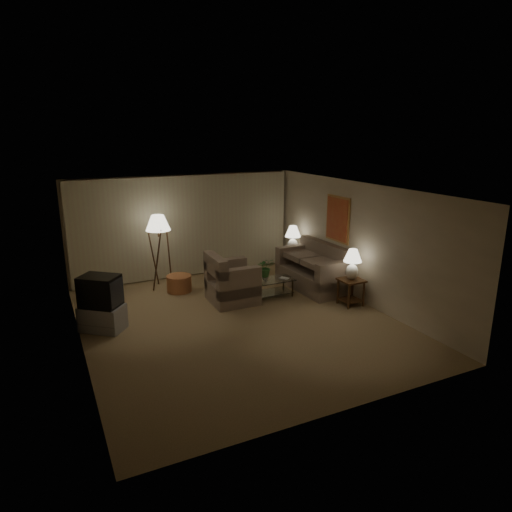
# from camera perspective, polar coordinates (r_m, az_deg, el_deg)

# --- Properties ---
(ground) EXTENTS (7.00, 7.00, 0.00)m
(ground) POSITION_cam_1_polar(r_m,az_deg,el_deg) (9.49, -2.31, -8.12)
(ground) COLOR #A5845B
(ground) RESTS_ON ground
(room_shell) EXTENTS (6.04, 7.02, 2.72)m
(room_shell) POSITION_cam_1_polar(r_m,az_deg,el_deg) (10.32, -5.65, 3.94)
(room_shell) COLOR beige
(room_shell) RESTS_ON ground
(sofa) EXTENTS (2.06, 1.15, 0.88)m
(sofa) POSITION_cam_1_polar(r_m,az_deg,el_deg) (11.36, 7.08, -1.86)
(sofa) COLOR gray
(sofa) RESTS_ON ground
(armchair) EXTENTS (1.10, 1.05, 0.89)m
(armchair) POSITION_cam_1_polar(r_m,az_deg,el_deg) (10.39, -2.99, -3.37)
(armchair) COLOR gray
(armchair) RESTS_ON ground
(side_table_near) EXTENTS (0.50, 0.50, 0.60)m
(side_table_near) POSITION_cam_1_polar(r_m,az_deg,el_deg) (10.41, 11.79, -3.89)
(side_table_near) COLOR #381F0F
(side_table_near) RESTS_ON ground
(side_table_far) EXTENTS (0.55, 0.46, 0.60)m
(side_table_far) POSITION_cam_1_polar(r_m,az_deg,el_deg) (12.46, 4.57, -0.37)
(side_table_far) COLOR #381F0F
(side_table_far) RESTS_ON ground
(table_lamp_near) EXTENTS (0.40, 0.40, 0.69)m
(table_lamp_near) POSITION_cam_1_polar(r_m,az_deg,el_deg) (10.23, 11.97, -0.70)
(table_lamp_near) COLOR white
(table_lamp_near) RESTS_ON side_table_near
(table_lamp_far) EXTENTS (0.42, 0.42, 0.73)m
(table_lamp_far) POSITION_cam_1_polar(r_m,az_deg,el_deg) (12.31, 4.63, 2.42)
(table_lamp_far) COLOR white
(table_lamp_far) RESTS_ON side_table_far
(coffee_table) EXTENTS (1.06, 0.58, 0.41)m
(coffee_table) POSITION_cam_1_polar(r_m,az_deg,el_deg) (10.74, 1.87, -3.68)
(coffee_table) COLOR silver
(coffee_table) RESTS_ON ground
(tv_cabinet) EXTENTS (1.31, 1.31, 0.50)m
(tv_cabinet) POSITION_cam_1_polar(r_m,az_deg,el_deg) (9.49, -18.64, -7.34)
(tv_cabinet) COLOR #9C9C9F
(tv_cabinet) RESTS_ON ground
(crt_tv) EXTENTS (1.21, 1.21, 0.61)m
(crt_tv) POSITION_cam_1_polar(r_m,az_deg,el_deg) (9.30, -18.93, -4.17)
(crt_tv) COLOR black
(crt_tv) RESTS_ON tv_cabinet
(floor_lamp) EXTENTS (0.60, 0.60, 1.83)m
(floor_lamp) POSITION_cam_1_polar(r_m,az_deg,el_deg) (11.39, -11.97, 0.70)
(floor_lamp) COLOR #381F0F
(floor_lamp) RESTS_ON ground
(ottoman) EXTENTS (0.74, 0.74, 0.40)m
(ottoman) POSITION_cam_1_polar(r_m,az_deg,el_deg) (11.26, -9.58, -3.40)
(ottoman) COLOR #AF6B3B
(ottoman) RESTS_ON ground
(vase) EXTENTS (0.14, 0.14, 0.14)m
(vase) POSITION_cam_1_polar(r_m,az_deg,el_deg) (10.61, 1.16, -2.72)
(vase) COLOR white
(vase) RESTS_ON coffee_table
(flowers) EXTENTS (0.47, 0.43, 0.44)m
(flowers) POSITION_cam_1_polar(r_m,az_deg,el_deg) (10.52, 1.17, -1.21)
(flowers) COLOR #3E7F38
(flowers) RESTS_ON vase
(book) EXTENTS (0.24, 0.27, 0.02)m
(book) POSITION_cam_1_polar(r_m,az_deg,el_deg) (10.72, 3.31, -2.90)
(book) COLOR olive
(book) RESTS_ON coffee_table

